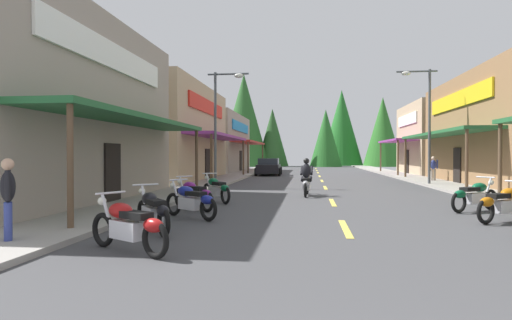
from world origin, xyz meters
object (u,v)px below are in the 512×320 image
at_px(motorcycle_parked_left_3, 194,194).
at_px(rider_cruising_lead, 306,180).
at_px(motorcycle_parked_left_0, 129,225).
at_px(parked_car_curbside, 269,167).
at_px(motorcycle_parked_right_2, 504,203).
at_px(pedestrian_browsing, 433,167).
at_px(motorcycle_parked_right_3, 474,195).
at_px(motorcycle_parked_left_1, 153,210).
at_px(streetlamp_left, 222,112).
at_px(motorcycle_parked_left_4, 216,189).
at_px(motorcycle_parked_left_2, 191,200).
at_px(streetlamp_right, 423,110).
at_px(pedestrian_by_shop, 8,195).

distance_m(motorcycle_parked_left_3, rider_cruising_lead, 5.98).
distance_m(motorcycle_parked_left_0, parked_car_curbside, 27.68).
bearing_deg(motorcycle_parked_right_2, pedestrian_browsing, 45.58).
relative_size(motorcycle_parked_right_3, motorcycle_parked_left_1, 1.04).
xyz_separation_m(motorcycle_parked_left_1, pedestrian_browsing, (11.02, 18.17, 0.44)).
relative_size(streetlamp_left, motorcycle_parked_left_4, 3.48).
bearing_deg(pedestrian_browsing, rider_cruising_lead, -41.06).
xyz_separation_m(motorcycle_parked_right_2, motorcycle_parked_left_4, (-8.22, 3.48, 0.00)).
xyz_separation_m(motorcycle_parked_left_2, rider_cruising_lead, (3.05, 6.60, 0.17)).
relative_size(streetlamp_left, motorcycle_parked_left_1, 3.47).
xyz_separation_m(streetlamp_left, parked_car_curbside, (1.26, 12.93, -3.27)).
bearing_deg(motorcycle_parked_left_0, rider_cruising_lead, -75.53).
relative_size(motorcycle_parked_right_2, motorcycle_parked_left_0, 0.96).
height_order(streetlamp_right, motorcycle_parked_left_2, streetlamp_right).
xyz_separation_m(motorcycle_parked_left_3, motorcycle_parked_left_4, (0.24, 2.14, 0.00)).
bearing_deg(motorcycle_parked_left_1, motorcycle_parked_right_2, -112.18).
bearing_deg(motorcycle_parked_right_3, motorcycle_parked_left_3, 149.21).
bearing_deg(motorcycle_parked_left_4, motorcycle_parked_left_2, 143.78).
bearing_deg(parked_car_curbside, motorcycle_parked_left_2, 178.90).
height_order(motorcycle_parked_right_2, pedestrian_by_shop, pedestrian_by_shop).
xyz_separation_m(streetlamp_left, rider_cruising_lead, (4.45, -4.16, -3.30)).
bearing_deg(pedestrian_by_shop, motorcycle_parked_right_2, -14.67).
height_order(motorcycle_parked_left_1, parked_car_curbside, parked_car_curbside).
bearing_deg(motorcycle_parked_left_4, motorcycle_parked_right_3, -138.60).
bearing_deg(motorcycle_parked_left_3, motorcycle_parked_left_1, 133.20).
height_order(motorcycle_parked_left_4, parked_car_curbside, parked_car_curbside).
bearing_deg(rider_cruising_lead, streetlamp_left, 49.53).
xyz_separation_m(streetlamp_left, streetlamp_right, (10.80, 2.42, 0.20)).
bearing_deg(pedestrian_by_shop, pedestrian_browsing, 20.19).
height_order(streetlamp_left, parked_car_curbside, streetlamp_left).
relative_size(motorcycle_parked_right_2, pedestrian_browsing, 1.13).
distance_m(streetlamp_right, motorcycle_parked_right_3, 11.46).
relative_size(motorcycle_parked_right_2, motorcycle_parked_left_1, 1.05).
height_order(streetlamp_left, rider_cruising_lead, streetlamp_left).
distance_m(motorcycle_parked_left_3, motorcycle_parked_left_4, 2.15).
xyz_separation_m(motorcycle_parked_left_0, motorcycle_parked_left_3, (-0.43, 5.70, 0.00)).
bearing_deg(motorcycle_parked_left_4, motorcycle_parked_left_1, 140.35).
bearing_deg(motorcycle_parked_right_2, motorcycle_parked_left_1, 161.64).
distance_m(streetlamp_right, motorcycle_parked_right_2, 13.39).
xyz_separation_m(streetlamp_right, pedestrian_by_shop, (-11.82, -16.96, -3.20)).
bearing_deg(motorcycle_parked_left_4, rider_cruising_lead, -88.09).
xyz_separation_m(motorcycle_parked_left_0, motorcycle_parked_left_2, (-0.03, 3.99, 0.00)).
height_order(rider_cruising_lead, pedestrian_by_shop, pedestrian_by_shop).
xyz_separation_m(streetlamp_right, rider_cruising_lead, (-6.35, -6.58, -3.50)).
relative_size(pedestrian_by_shop, pedestrian_browsing, 1.03).
xyz_separation_m(motorcycle_parked_left_1, motorcycle_parked_left_2, (0.27, 2.07, 0.00)).
bearing_deg(motorcycle_parked_left_4, motorcycle_parked_left_3, 135.04).
relative_size(streetlamp_right, motorcycle_parked_right_3, 3.55).
bearing_deg(motorcycle_parked_left_2, streetlamp_right, -89.83).
bearing_deg(motorcycle_parked_left_4, pedestrian_browsing, -80.32).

